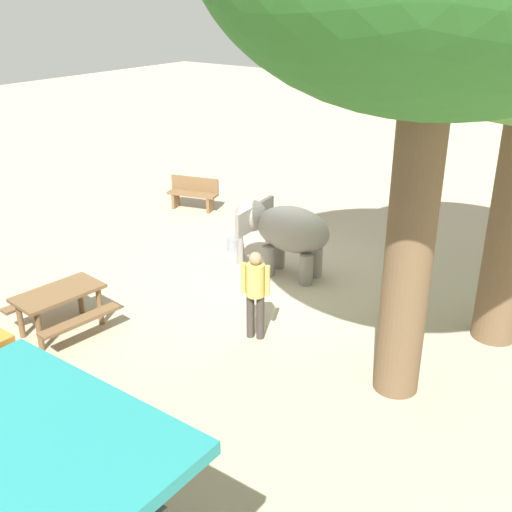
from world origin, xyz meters
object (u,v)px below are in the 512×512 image
at_px(elephant, 283,230).
at_px(wooden_bench, 193,192).
at_px(person_handler, 255,289).
at_px(picnic_table_near, 59,301).
at_px(feed_bucket, 234,244).

relative_size(elephant, wooden_bench, 1.53).
relative_size(person_handler, wooden_bench, 1.11).
bearing_deg(picnic_table_near, feed_bucket, -176.52).
height_order(wooden_bench, picnic_table_near, wooden_bench).
height_order(person_handler, feed_bucket, person_handler).
bearing_deg(feed_bucket, picnic_table_near, 87.54).
height_order(wooden_bench, feed_bucket, wooden_bench).
height_order(person_handler, wooden_bench, person_handler).
relative_size(picnic_table_near, feed_bucket, 4.57).
height_order(elephant, wooden_bench, elephant).
relative_size(wooden_bench, feed_bucket, 4.04).
xyz_separation_m(picnic_table_near, feed_bucket, (-0.20, -4.72, -0.43)).
bearing_deg(elephant, person_handler, 108.27).
relative_size(person_handler, feed_bucket, 4.50).
xyz_separation_m(wooden_bench, picnic_table_near, (-2.54, 6.39, 0.12)).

